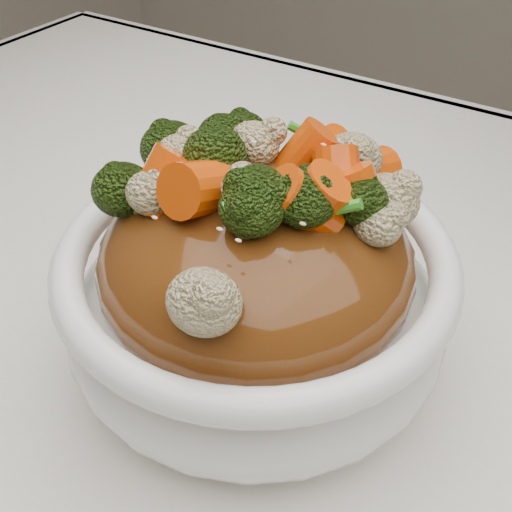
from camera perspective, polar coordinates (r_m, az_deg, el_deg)
The scene contains 8 objects.
tablecloth at distance 0.48m, azimuth 0.90°, elevation -4.61°, with size 1.20×0.80×0.04m, color white.
bowl at distance 0.39m, azimuth 0.00°, elevation -4.16°, with size 0.24×0.24×0.10m, color white, non-canonical shape.
sauce_base at distance 0.36m, azimuth 0.00°, elevation -0.41°, with size 0.19×0.19×0.11m, color #552B0E.
carrots at distance 0.32m, azimuth 0.00°, elevation 9.08°, with size 0.19×0.19×0.06m, color #D34506, non-canonical shape.
broccoli at distance 0.32m, azimuth 0.00°, elevation 8.91°, with size 0.19×0.19×0.05m, color black, non-canonical shape.
cauliflower at distance 0.33m, azimuth 0.00°, elevation 8.58°, with size 0.19×0.19×0.04m, color beige, non-canonical shape.
scallions at distance 0.32m, azimuth 0.00°, elevation 9.26°, with size 0.14×0.14×0.02m, color #2F8C20, non-canonical shape.
sesame_seeds at distance 0.32m, azimuth 0.00°, elevation 9.26°, with size 0.17×0.17×0.01m, color beige, non-canonical shape.
Camera 1 is at (0.18, -0.29, 1.06)m, focal length 42.00 mm.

